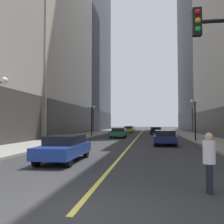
# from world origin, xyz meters

# --- Properties ---
(ground_plane) EXTENTS (200.00, 200.00, 0.00)m
(ground_plane) POSITION_xyz_m (0.00, 35.00, 0.00)
(ground_plane) COLOR #2D2D30
(sidewalk_left) EXTENTS (4.50, 78.00, 0.15)m
(sidewalk_left) POSITION_xyz_m (-8.25, 35.00, 0.07)
(sidewalk_left) COLOR gray
(sidewalk_left) RESTS_ON ground
(sidewalk_right) EXTENTS (4.50, 78.00, 0.15)m
(sidewalk_right) POSITION_xyz_m (8.25, 35.00, 0.07)
(sidewalk_right) COLOR gray
(sidewalk_right) RESTS_ON ground
(lane_centre_stripe) EXTENTS (0.16, 70.00, 0.01)m
(lane_centre_stripe) POSITION_xyz_m (0.00, 35.00, 0.00)
(lane_centre_stripe) COLOR #E5D64C
(lane_centre_stripe) RESTS_ON ground
(building_left_far) EXTENTS (12.26, 26.00, 64.32)m
(building_left_far) POSITION_xyz_m (-16.54, 60.00, 32.07)
(building_left_far) COLOR #4C515B
(building_left_far) RESTS_ON ground
(car_blue) EXTENTS (1.79, 4.51, 1.32)m
(car_blue) POSITION_xyz_m (-2.64, 7.17, 0.72)
(car_blue) COLOR navy
(car_blue) RESTS_ON ground
(car_navy) EXTENTS (2.10, 4.30, 1.32)m
(car_navy) POSITION_xyz_m (3.05, 17.43, 0.72)
(car_navy) COLOR #141E4C
(car_navy) RESTS_ON ground
(car_green) EXTENTS (2.01, 4.81, 1.32)m
(car_green) POSITION_xyz_m (-2.47, 28.52, 0.72)
(car_green) COLOR #196038
(car_green) RESTS_ON ground
(car_black) EXTENTS (1.94, 4.39, 1.32)m
(car_black) POSITION_xyz_m (2.72, 38.03, 0.72)
(car_black) COLOR black
(car_black) RESTS_ON ground
(car_yellow) EXTENTS (1.95, 4.29, 1.32)m
(car_yellow) POSITION_xyz_m (-2.63, 45.77, 0.72)
(car_yellow) COLOR yellow
(car_yellow) RESTS_ON ground
(car_white) EXTENTS (2.09, 4.65, 1.32)m
(car_white) POSITION_xyz_m (-2.87, 53.46, 0.72)
(car_white) COLOR silver
(car_white) RESTS_ON ground
(pedestrian_in_white_shirt) EXTENTS (0.36, 0.36, 1.68)m
(pedestrian_in_white_shirt) POSITION_xyz_m (3.29, 2.21, 0.98)
(pedestrian_in_white_shirt) COLOR black
(pedestrian_in_white_shirt) RESTS_ON ground
(street_lamp_left_far) EXTENTS (1.06, 0.36, 4.43)m
(street_lamp_left_far) POSITION_xyz_m (-6.40, 29.10, 3.26)
(street_lamp_left_far) COLOR black
(street_lamp_left_far) RESTS_ON ground
(street_lamp_right_mid) EXTENTS (1.06, 0.36, 4.43)m
(street_lamp_right_mid) POSITION_xyz_m (6.40, 21.76, 3.26)
(street_lamp_right_mid) COLOR black
(street_lamp_right_mid) RESTS_ON ground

